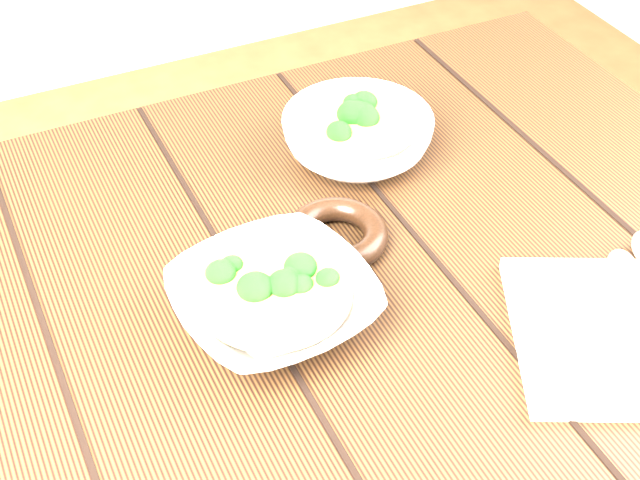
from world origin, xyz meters
TOP-DOWN VIEW (x-y plane):
  - table at (0.00, 0.00)m, footprint 1.20×0.80m
  - soup_bowl_front at (-0.01, -0.03)m, footprint 0.21×0.21m
  - soup_bowl_back at (0.19, 0.18)m, footprint 0.23×0.23m
  - trivet at (0.10, 0.05)m, footprint 0.12×0.12m
  - spoon_left at (0.32, -0.17)m, footprint 0.13×0.18m

SIDE VIEW (x-z plane):
  - table at x=0.00m, z-range 0.26..1.01m
  - trivet at x=0.10m, z-range 0.75..0.78m
  - spoon_left at x=0.32m, z-range 0.76..0.77m
  - soup_bowl_front at x=-0.01m, z-range 0.75..0.80m
  - soup_bowl_back at x=0.19m, z-range 0.75..0.81m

